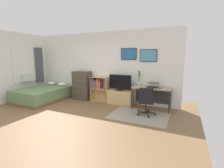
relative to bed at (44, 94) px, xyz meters
name	(u,v)px	position (x,y,z in m)	size (l,w,h in m)	color
ground_plane	(59,120)	(2.06, -1.35, -0.26)	(7.20, 7.20, 0.00)	brown
wall_back_with_posters	(101,67)	(2.08, 1.08, 1.10)	(6.12, 0.09, 2.70)	white
area_rug	(139,115)	(3.99, -0.07, -0.25)	(1.70, 1.20, 0.01)	#9E937F
bed	(44,94)	(0.00, 0.00, 0.00)	(1.49, 2.05, 0.63)	brown
dresser	(82,85)	(1.33, 0.81, 0.33)	(0.72, 0.46, 1.16)	#4C4238
bookshelf	(98,87)	(2.06, 0.87, 0.32)	(0.72, 0.30, 0.96)	tan
tv_stand	(120,97)	(3.02, 0.82, 0.00)	(0.95, 0.41, 0.51)	tan
television	(120,83)	(3.02, 0.80, 0.55)	(0.86, 0.16, 0.59)	black
desk	(152,91)	(4.19, 0.81, 0.35)	(1.24, 0.59, 0.74)	tan
office_chair	(146,101)	(4.17, 0.03, 0.20)	(0.58, 0.57, 0.86)	#232326
laptop	(153,85)	(4.21, 0.80, 0.55)	(0.41, 0.43, 0.17)	#333338
computer_mouse	(160,88)	(4.47, 0.66, 0.50)	(0.06, 0.10, 0.03)	#262628
bamboo_vase	(139,78)	(3.70, 0.93, 0.74)	(0.10, 0.10, 0.53)	silver
wine_glass	(140,83)	(3.79, 0.70, 0.62)	(0.07, 0.07, 0.18)	silver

